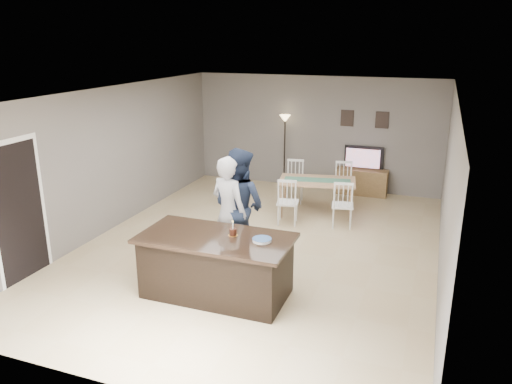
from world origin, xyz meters
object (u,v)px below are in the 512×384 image
(man, at_px, (239,206))
(floor_lamp, at_px, (285,131))
(tv_console, at_px, (361,182))
(plate_stack, at_px, (262,240))
(television, at_px, (363,158))
(birthday_cake, at_px, (233,232))
(kitchen_island, at_px, (216,265))
(woman, at_px, (229,212))
(dining_table, at_px, (317,186))

(man, distance_m, floor_lamp, 4.48)
(tv_console, bearing_deg, plate_stack, -95.54)
(tv_console, relative_size, man, 0.63)
(man, height_order, floor_lamp, man)
(plate_stack, bearing_deg, television, 84.53)
(birthday_cake, bearing_deg, kitchen_island, -149.17)
(woman, xyz_separation_m, man, (0.08, 0.21, 0.04))
(kitchen_island, xyz_separation_m, birthday_cake, (0.21, 0.13, 0.50))
(television, relative_size, man, 0.48)
(kitchen_island, height_order, television, television)
(plate_stack, relative_size, dining_table, 0.13)
(man, xyz_separation_m, birthday_cake, (0.33, -1.04, -0.01))
(television, xyz_separation_m, plate_stack, (-0.53, -5.58, 0.06))
(kitchen_island, distance_m, tv_console, 5.70)
(kitchen_island, height_order, tv_console, kitchen_island)
(tv_console, height_order, man, man)
(kitchen_island, xyz_separation_m, dining_table, (0.53, 3.87, 0.15))
(kitchen_island, relative_size, plate_stack, 8.05)
(television, height_order, woman, woman)
(dining_table, xyz_separation_m, floor_lamp, (-1.24, 1.72, 0.77))
(tv_console, height_order, woman, woman)
(dining_table, bearing_deg, floor_lamp, 115.36)
(man, bearing_deg, tv_console, -87.81)
(birthday_cake, bearing_deg, floor_lamp, 99.54)
(woman, xyz_separation_m, floor_lamp, (-0.51, 4.64, 0.46))
(woman, relative_size, plate_stack, 6.84)
(kitchen_island, xyz_separation_m, man, (-0.12, 1.16, 0.50))
(birthday_cake, relative_size, dining_table, 0.11)
(television, bearing_deg, tv_console, 90.00)
(man, xyz_separation_m, floor_lamp, (-0.59, 4.43, 0.42))
(birthday_cake, height_order, dining_table, birthday_cake)
(kitchen_island, height_order, floor_lamp, floor_lamp)
(woman, height_order, man, man)
(tv_console, bearing_deg, floor_lamp, 179.40)
(kitchen_island, bearing_deg, dining_table, 82.20)
(television, xyz_separation_m, birthday_cake, (-0.99, -5.51, 0.09))
(tv_console, height_order, floor_lamp, floor_lamp)
(television, xyz_separation_m, man, (-1.32, -4.48, 0.09))
(man, height_order, birthday_cake, man)
(television, bearing_deg, dining_table, 69.26)
(woman, distance_m, birthday_cake, 0.92)
(woman, bearing_deg, television, -86.94)
(dining_table, bearing_deg, tv_console, 58.03)
(television, relative_size, floor_lamp, 0.52)
(kitchen_island, bearing_deg, television, 77.99)
(television, distance_m, woman, 4.90)
(man, height_order, dining_table, man)
(plate_stack, bearing_deg, birthday_cake, 172.25)
(dining_table, bearing_deg, television, 58.80)
(television, height_order, dining_table, television)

